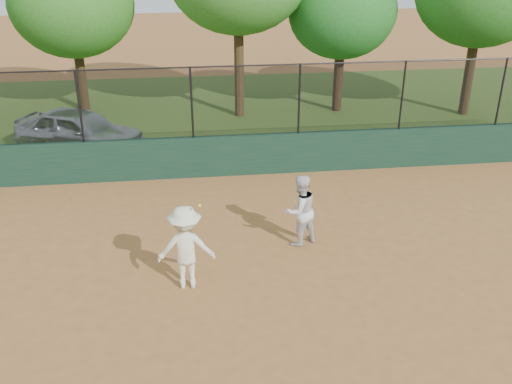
{
  "coord_description": "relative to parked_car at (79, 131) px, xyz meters",
  "views": [
    {
      "loc": [
        -0.64,
        -9.26,
        6.65
      ],
      "look_at": [
        0.8,
        2.2,
        1.2
      ],
      "focal_mm": 40.0,
      "sensor_mm": 36.0,
      "label": 1
    }
  ],
  "objects": [
    {
      "name": "tree_1",
      "position": [
        -0.52,
        4.58,
        3.29
      ],
      "size": [
        4.5,
        4.09,
        5.95
      ],
      "color": "#412B16",
      "rests_on": "ground"
    },
    {
      "name": "player_second",
      "position": [
        5.82,
        -6.58,
        0.14
      ],
      "size": [
        1.01,
        0.93,
        1.68
      ],
      "primitive_type": "imported",
      "rotation": [
        0.0,
        0.0,
        3.59
      ],
      "color": "silver",
      "rests_on": "ground"
    },
    {
      "name": "ground",
      "position": [
        4.06,
        -8.47,
        -0.7
      ],
      "size": [
        80.0,
        80.0,
        0.0
      ],
      "primitive_type": "plane",
      "color": "#A16534",
      "rests_on": "ground"
    },
    {
      "name": "player_main",
      "position": [
        3.26,
        -7.97,
        0.18
      ],
      "size": [
        1.16,
        0.69,
        1.95
      ],
      "color": "#EAEDC9",
      "rests_on": "ground"
    },
    {
      "name": "back_wall",
      "position": [
        4.06,
        -2.47,
        -0.1
      ],
      "size": [
        26.0,
        0.2,
        1.2
      ],
      "primitive_type": "cube",
      "color": "#1A3927",
      "rests_on": "ground"
    },
    {
      "name": "tree_3",
      "position": [
        9.26,
        3.36,
        3.03
      ],
      "size": [
        4.0,
        3.64,
        5.47
      ],
      "color": "#3C2514",
      "rests_on": "ground"
    },
    {
      "name": "parked_car",
      "position": [
        0.0,
        0.0,
        0.0
      ],
      "size": [
        4.43,
        3.29,
        1.4
      ],
      "primitive_type": "imported",
      "rotation": [
        0.0,
        0.0,
        1.12
      ],
      "color": "#A4A8AE",
      "rests_on": "ground"
    },
    {
      "name": "grass_strip",
      "position": [
        4.06,
        3.53,
        -0.7
      ],
      "size": [
        36.0,
        12.0,
        0.01
      ],
      "primitive_type": "cube",
      "color": "#324F18",
      "rests_on": "ground"
    },
    {
      "name": "fence_assembly",
      "position": [
        4.04,
        -2.47,
        1.53
      ],
      "size": [
        26.0,
        0.06,
        2.0
      ],
      "color": "black",
      "rests_on": "back_wall"
    }
  ]
}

